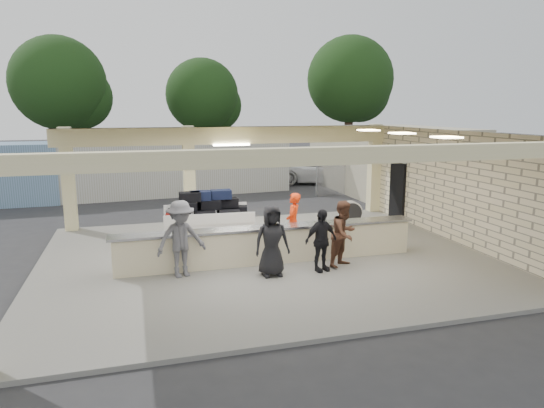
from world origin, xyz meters
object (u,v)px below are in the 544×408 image
object	(u,v)px
car_white_a	(321,170)
passenger_d	(272,241)
baggage_counter	(270,244)
car_dark	(287,168)
passenger_b	(321,240)
luggage_cart	(206,213)
baggage_handler	(293,222)
drum_fan	(350,213)
passenger_a	(344,234)
container_white	(171,169)
passenger_c	(181,239)
car_white_b	(411,165)

from	to	relation	value
car_white_a	passenger_d	bearing A→B (deg)	171.08
baggage_counter	car_dark	bearing A→B (deg)	70.59
passenger_b	car_white_a	distance (m)	15.57
luggage_cart	car_white_a	distance (m)	13.48
baggage_handler	luggage_cart	bearing A→B (deg)	-98.63
baggage_counter	drum_fan	world-z (taller)	baggage_counter
passenger_b	car_dark	bearing A→B (deg)	60.37
passenger_a	car_dark	bearing A→B (deg)	46.08
drum_fan	container_white	world-z (taller)	container_white
passenger_b	passenger_d	xyz separation A→B (m)	(-1.28, 0.03, 0.08)
passenger_b	baggage_counter	bearing A→B (deg)	119.86
baggage_counter	passenger_c	bearing A→B (deg)	-168.07
car_white_a	car_white_b	world-z (taller)	car_white_a
car_dark	baggage_handler	bearing A→B (deg)	162.44
luggage_cart	passenger_b	world-z (taller)	passenger_b
baggage_handler	passenger_a	distance (m)	1.84
container_white	car_dark	bearing A→B (deg)	16.21
passenger_a	passenger_b	distance (m)	0.75
passenger_c	container_white	distance (m)	12.57
passenger_a	car_dark	size ratio (longest dim) A/B	0.39
luggage_cart	container_white	distance (m)	9.42
drum_fan	car_white_a	distance (m)	10.80
baggage_handler	car_white_b	world-z (taller)	baggage_handler
car_white_b	passenger_b	bearing A→B (deg)	123.69
passenger_a	car_white_b	bearing A→B (deg)	21.75
passenger_d	car_white_b	world-z (taller)	passenger_d
baggage_counter	passenger_c	world-z (taller)	passenger_c
drum_fan	passenger_b	distance (m)	4.94
passenger_b	luggage_cart	bearing A→B (deg)	107.43
baggage_handler	car_white_a	bearing A→B (deg)	-174.02
car_dark	container_white	xyz separation A→B (m)	(-6.81, -2.66, 0.53)
car_white_b	container_white	distance (m)	15.24
car_dark	baggage_counter	bearing A→B (deg)	160.04
passenger_a	passenger_c	distance (m)	4.14
car_white_b	car_dark	xyz separation A→B (m)	(-8.19, -0.00, 0.09)
luggage_cart	drum_fan	size ratio (longest dim) A/B	3.08
passenger_c	passenger_d	distance (m)	2.20
passenger_b	passenger_d	size ratio (longest dim) A/B	0.90
passenger_c	car_white_a	size ratio (longest dim) A/B	0.37
drum_fan	passenger_a	xyz separation A→B (m)	(-2.01, -3.89, 0.38)
luggage_cart	passenger_b	xyz separation A→B (m)	(2.34, -3.69, -0.08)
baggage_counter	drum_fan	size ratio (longest dim) A/B	9.09
passenger_a	car_white_a	xyz separation A→B (m)	(5.04, 14.25, -0.23)
car_white_b	passenger_c	bearing A→B (deg)	115.74
passenger_a	car_dark	distance (m)	15.93
passenger_c	passenger_d	bearing A→B (deg)	-28.26
passenger_d	car_white_a	distance (m)	16.07
passenger_c	car_white_a	world-z (taller)	passenger_c
baggage_handler	passenger_a	size ratio (longest dim) A/B	0.98
drum_fan	passenger_b	bearing A→B (deg)	-119.81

